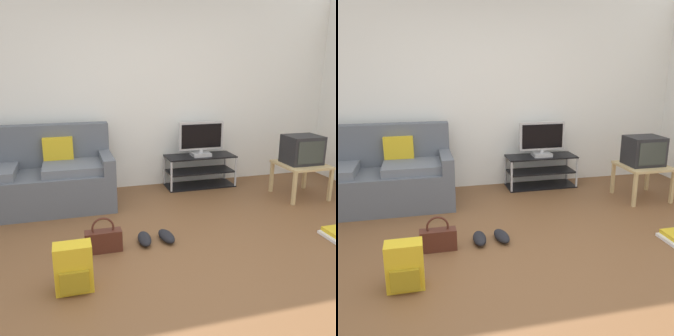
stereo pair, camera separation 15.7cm
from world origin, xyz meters
TOP-DOWN VIEW (x-y plane):
  - ground_plane at (0.00, 0.00)m, footprint 9.00×9.80m
  - wall_back at (0.00, 2.45)m, footprint 9.00×0.10m
  - couch at (-1.34, 1.91)m, footprint 1.93×0.84m
  - tv_stand at (0.91, 2.16)m, footprint 0.98×0.40m
  - flat_tv at (0.91, 2.14)m, footprint 0.65×0.22m
  - side_table at (2.04, 1.38)m, footprint 0.59×0.59m
  - crt_tv at (2.04, 1.40)m, footprint 0.45×0.37m
  - backpack at (-0.91, -0.01)m, footprint 0.28×0.24m
  - handbag at (-0.63, 0.55)m, footprint 0.34×0.12m
  - sneakers_pair at (-0.12, 0.61)m, footprint 0.38×0.31m

SIDE VIEW (x-z plane):
  - ground_plane at x=0.00m, z-range -0.02..0.00m
  - sneakers_pair at x=-0.12m, z-range 0.00..0.09m
  - handbag at x=-0.63m, z-range -0.06..0.28m
  - backpack at x=-0.91m, z-range 0.00..0.38m
  - tv_stand at x=0.91m, z-range 0.00..0.45m
  - couch at x=-1.34m, z-range -0.13..0.85m
  - side_table at x=2.04m, z-range 0.16..0.61m
  - crt_tv at x=2.04m, z-range 0.45..0.82m
  - flat_tv at x=0.91m, z-range 0.45..0.93m
  - wall_back at x=0.00m, z-range 0.00..2.70m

